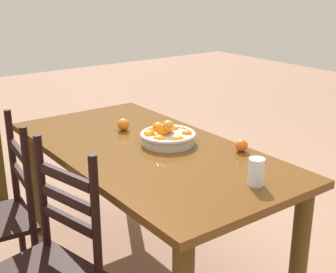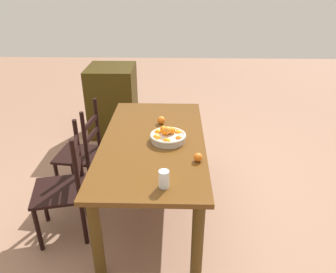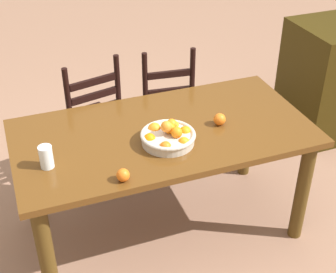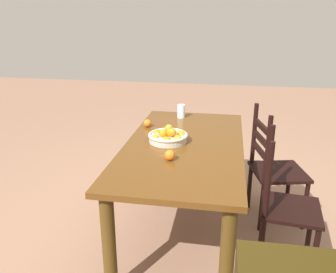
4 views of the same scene
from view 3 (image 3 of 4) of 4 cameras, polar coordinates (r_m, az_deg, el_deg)
ground_plane at (r=3.18m, az=-0.49°, el=-10.56°), size 12.00×12.00×0.00m
dining_table at (r=2.78m, az=-0.55°, el=-1.29°), size 1.67×0.85×0.74m
chair_near_window at (r=3.52m, az=-0.38°, el=3.16°), size 0.42×0.42×0.94m
chair_by_cabinet at (r=3.38m, az=-9.24°, el=1.56°), size 0.49×0.49×0.95m
cabinet at (r=4.11m, az=18.53°, el=6.34°), size 0.63×0.60×0.91m
fruit_bowl at (r=2.60m, az=0.03°, el=0.07°), size 0.30×0.30×0.13m
orange_loose_0 at (r=2.34m, az=-5.29°, el=-4.53°), size 0.06×0.06×0.06m
orange_loose_1 at (r=2.77m, az=6.07°, el=2.01°), size 0.07×0.07×0.07m
drinking_glass at (r=2.48m, az=-14.09°, el=-2.33°), size 0.07×0.07×0.12m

